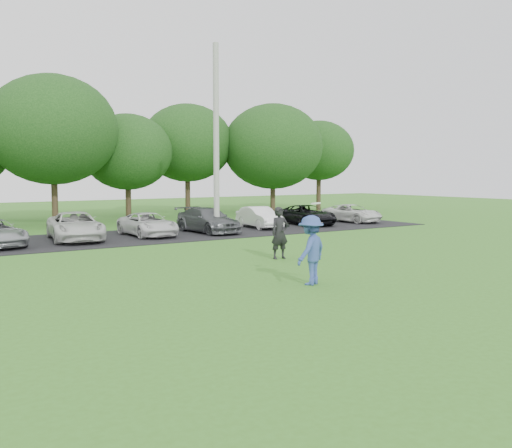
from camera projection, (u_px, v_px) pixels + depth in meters
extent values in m
plane|color=#3A7320|center=(323.00, 278.00, 16.35)|extent=(100.00, 100.00, 0.00)
cube|color=black|center=(146.00, 236.00, 27.13)|extent=(32.00, 6.50, 0.03)
cylinder|color=#ABAAA5|center=(216.00, 140.00, 27.63)|extent=(0.28, 0.28, 9.22)
imported|color=#344C93|center=(311.00, 250.00, 15.34)|extent=(1.39, 1.12, 1.88)
cylinder|color=white|center=(316.00, 203.00, 15.29)|extent=(0.27, 0.27, 0.07)
imported|color=black|center=(280.00, 233.00, 19.96)|extent=(0.71, 0.50, 1.82)
cube|color=black|center=(287.00, 226.00, 19.88)|extent=(0.15, 0.11, 0.10)
imported|color=silver|center=(75.00, 226.00, 25.23)|extent=(2.71, 4.77, 1.26)
imported|color=silver|center=(148.00, 224.00, 27.02)|extent=(1.84, 3.95, 1.10)
imported|color=#515458|center=(208.00, 220.00, 28.62)|extent=(1.98, 4.34, 1.23)
imported|color=white|center=(259.00, 217.00, 30.95)|extent=(1.57, 3.60, 1.15)
imported|color=black|center=(307.00, 215.00, 32.87)|extent=(2.18, 4.20, 1.13)
imported|color=silver|center=(352.00, 213.00, 34.64)|extent=(2.22, 4.04, 1.07)
cylinder|color=#38281C|center=(55.00, 202.00, 33.04)|extent=(0.36, 0.36, 2.70)
ellipsoid|color=#214C19|center=(53.00, 130.00, 32.67)|extent=(7.42, 7.42, 6.31)
cylinder|color=#38281C|center=(128.00, 202.00, 36.98)|extent=(0.36, 0.36, 2.20)
ellipsoid|color=#214C19|center=(127.00, 152.00, 36.69)|extent=(5.76, 5.76, 4.90)
cylinder|color=#38281C|center=(188.00, 196.00, 40.88)|extent=(0.36, 0.36, 2.70)
ellipsoid|color=#214C19|center=(187.00, 143.00, 40.54)|extent=(6.50, 6.50, 5.53)
cylinder|color=#38281C|center=(273.00, 199.00, 41.61)|extent=(0.36, 0.36, 2.20)
ellipsoid|color=#214C19|center=(273.00, 147.00, 41.27)|extent=(7.24, 7.24, 6.15)
cylinder|color=#38281C|center=(319.00, 194.00, 45.78)|extent=(0.36, 0.36, 2.70)
ellipsoid|color=#214C19|center=(319.00, 151.00, 45.47)|extent=(5.58, 5.58, 4.74)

